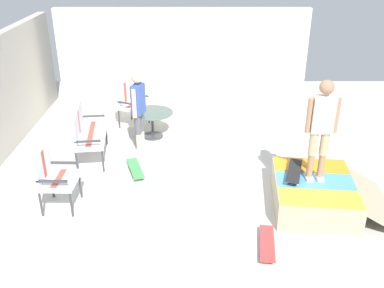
{
  "coord_description": "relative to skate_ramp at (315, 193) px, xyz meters",
  "views": [
    {
      "loc": [
        -6.47,
        0.27,
        3.91
      ],
      "look_at": [
        0.18,
        0.27,
        0.7
      ],
      "focal_mm": 40.02,
      "sensor_mm": 36.0,
      "label": 1
    }
  ],
  "objects": [
    {
      "name": "person_skater",
      "position": [
        0.05,
        0.04,
        1.17
      ],
      "size": [
        0.24,
        0.48,
        1.63
      ],
      "color": "silver",
      "rests_on": "skate_ramp"
    },
    {
      "name": "person_watching",
      "position": [
        1.92,
        3.01,
        0.74
      ],
      "size": [
        0.46,
        0.31,
        1.67
      ],
      "color": "silver",
      "rests_on": "ground_plane"
    },
    {
      "name": "skateboard_on_ramp",
      "position": [
        0.15,
        0.34,
        0.32
      ],
      "size": [
        0.82,
        0.42,
        0.1
      ],
      "color": "black",
      "rests_on": "skate_ramp"
    },
    {
      "name": "skate_ramp",
      "position": [
        0.0,
        0.0,
        0.0
      ],
      "size": [
        1.7,
        1.99,
        0.47
      ],
      "color": "tan",
      "rests_on": "ground_plane"
    },
    {
      "name": "skateboard_spare",
      "position": [
        -1.07,
        0.93,
        -0.15
      ],
      "size": [
        0.82,
        0.3,
        0.1
      ],
      "color": "#B23838",
      "rests_on": "ground_plane"
    },
    {
      "name": "ground_plane",
      "position": [
        0.66,
        1.71,
        -0.28
      ],
      "size": [
        12.0,
        12.0,
        0.1
      ],
      "primitive_type": "cube",
      "color": "beige"
    },
    {
      "name": "patio_bench",
      "position": [
        1.66,
        4.03,
        0.38
      ],
      "size": [
        1.31,
        0.7,
        1.02
      ],
      "color": "#38383D",
      "rests_on": "ground_plane"
    },
    {
      "name": "patio_chair_by_wall",
      "position": [
        -0.02,
        4.17,
        0.38
      ],
      "size": [
        0.63,
        0.56,
        1.02
      ],
      "color": "#38383D",
      "rests_on": "ground_plane"
    },
    {
      "name": "patio_chair_near_house",
      "position": [
        3.34,
        3.4,
        0.38
      ],
      "size": [
        0.78,
        0.75,
        1.02
      ],
      "color": "#38383D",
      "rests_on": "ground_plane"
    },
    {
      "name": "house_facade",
      "position": [
        4.46,
        2.19,
        1.0
      ],
      "size": [
        0.23,
        6.0,
        2.46
      ],
      "color": "beige",
      "rests_on": "ground_plane"
    },
    {
      "name": "skateboard_by_bench",
      "position": [
        1.07,
        3.02,
        -0.15
      ],
      "size": [
        0.82,
        0.43,
        0.1
      ],
      "color": "#3F8C4C",
      "rests_on": "ground_plane"
    },
    {
      "name": "patio_table",
      "position": [
        2.67,
        2.83,
        0.17
      ],
      "size": [
        0.9,
        0.9,
        0.57
      ],
      "color": "#38383D",
      "rests_on": "ground_plane"
    }
  ]
}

